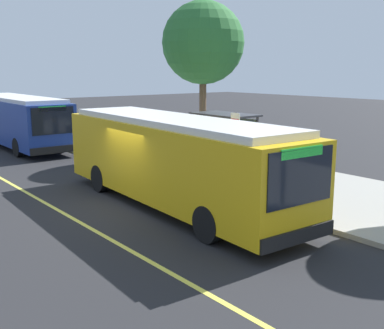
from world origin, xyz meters
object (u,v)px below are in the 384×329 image
(transit_bus_second, at_px, (18,119))
(pedestrian_commuter, at_px, (218,154))
(waiting_bench, at_px, (229,160))
(transit_bus_main, at_px, (174,158))
(route_sign_post, at_px, (235,140))

(transit_bus_second, height_order, pedestrian_commuter, transit_bus_second)
(waiting_bench, bearing_deg, transit_bus_second, -161.41)
(transit_bus_main, distance_m, transit_bus_second, 15.67)
(transit_bus_second, height_order, route_sign_post, same)
(waiting_bench, xyz_separation_m, pedestrian_commuter, (0.55, -1.12, 0.48))
(transit_bus_main, xyz_separation_m, pedestrian_commuter, (-1.85, 3.59, -0.50))
(transit_bus_main, distance_m, pedestrian_commuter, 4.07)
(transit_bus_second, bearing_deg, route_sign_post, 9.20)
(transit_bus_main, bearing_deg, waiting_bench, 117.05)
(transit_bus_second, xyz_separation_m, pedestrian_commuter, (13.81, 3.35, -0.50))
(transit_bus_second, distance_m, waiting_bench, 14.03)
(transit_bus_main, relative_size, waiting_bench, 6.82)
(pedestrian_commuter, bearing_deg, transit_bus_main, -62.68)
(transit_bus_second, relative_size, pedestrian_commuter, 6.40)
(transit_bus_second, xyz_separation_m, waiting_bench, (13.26, 4.46, -0.98))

